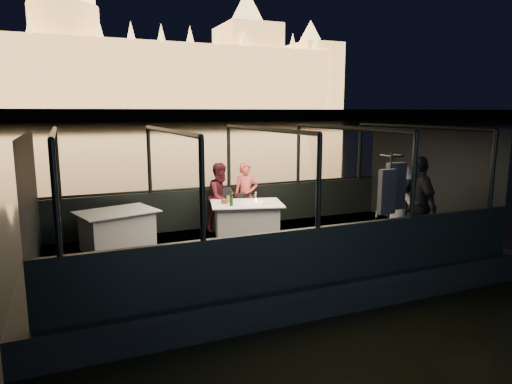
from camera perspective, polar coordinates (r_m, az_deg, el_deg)
name	(u,v)px	position (r m, az deg, el deg)	size (l,w,h in m)	color
river_water	(82,129)	(87.93, -20.87, 7.32)	(500.00, 500.00, 0.00)	black
boat_hull	(264,273)	(9.10, 1.00, -10.06)	(8.60, 4.40, 1.00)	black
boat_deck	(264,249)	(8.95, 1.01, -7.18)	(8.00, 4.00, 0.04)	black
gunwale_port	(229,206)	(10.63, -3.37, -1.81)	(8.00, 0.08, 0.90)	black
gunwale_starboard	(317,256)	(7.11, 7.64, -7.88)	(8.00, 0.08, 0.90)	black
cabin_glass_port	(229,157)	(10.46, -3.43, 4.37)	(8.00, 0.02, 1.40)	#99B2B2
cabin_glass_starboard	(319,181)	(6.85, 7.86, 1.32)	(8.00, 0.02, 1.40)	#99B2B2
cabin_roof_glass	(264,129)	(8.56, 1.06, 7.84)	(8.00, 4.00, 0.02)	#99B2B2
end_wall_fore	(31,207)	(7.96, -26.30, -1.70)	(0.02, 4.00, 2.30)	black
end_wall_aft	(427,178)	(10.91, 20.60, 1.61)	(0.02, 4.00, 2.30)	black
canopy_ribs	(264,190)	(8.68, 1.03, 0.23)	(8.00, 4.00, 2.30)	black
embankment	(69,117)	(217.85, -22.33, 8.71)	(400.00, 140.00, 6.00)	#423D33
parliament_building	(65,38)	(184.66, -22.74, 17.32)	(220.00, 32.00, 60.00)	#F2D18C
dining_table_central	(247,221)	(9.49, -1.17, -3.64)	(1.45, 1.05, 0.77)	beige
dining_table_aft	(118,229)	(9.22, -16.91, -4.49)	(1.41, 1.02, 0.75)	silver
chair_port_left	(226,212)	(10.05, -3.82, -2.51)	(0.44, 0.44, 0.95)	black
chair_port_right	(247,211)	(10.09, -1.13, -2.43)	(0.39, 0.39, 0.83)	black
coat_stand	(389,213)	(8.19, 16.25, -2.55)	(0.54, 0.43, 1.95)	black
person_woman_coral	(246,196)	(10.31, -1.28, -0.46)	(0.54, 0.36, 1.50)	#D04C4B
person_man_maroon	(221,198)	(10.09, -4.36, -0.72)	(0.73, 0.57, 1.52)	#3D111A
passenger_stripe	(400,206)	(9.16, 17.56, -1.63)	(1.05, 0.59, 1.62)	silver
passenger_dark	(417,208)	(9.05, 19.51, -1.88)	(1.08, 0.45, 1.83)	black
wine_bottle	(231,199)	(9.09, -3.11, -0.84)	(0.07, 0.07, 0.32)	#133519
bread_basket	(226,201)	(9.41, -3.82, -1.16)	(0.19, 0.19, 0.07)	brown
amber_candle	(256,200)	(9.47, -0.01, -1.06)	(0.05, 0.05, 0.07)	#FFB93F
plate_near	(265,202)	(9.43, 1.11, -1.31)	(0.25, 0.25, 0.02)	silver
plate_far	(231,203)	(9.41, -3.13, -1.35)	(0.25, 0.25, 0.02)	white
wine_glass_white	(228,201)	(9.16, -3.49, -1.11)	(0.07, 0.07, 0.20)	white
wine_glass_red	(256,196)	(9.68, -0.03, -0.49)	(0.06, 0.06, 0.17)	silver
wine_glass_empty	(255,199)	(9.29, -0.12, -0.93)	(0.06, 0.06, 0.18)	white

